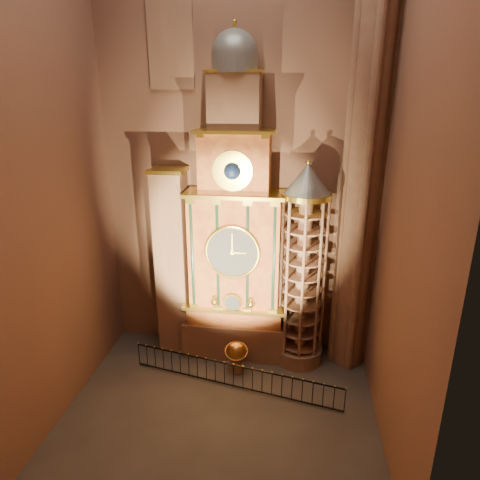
# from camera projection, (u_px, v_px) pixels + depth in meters

# --- Properties ---
(floor) EXTENTS (14.00, 14.00, 0.00)m
(floor) POSITION_uv_depth(u_px,v_px,m) (220.00, 412.00, 19.43)
(floor) COLOR #383330
(floor) RESTS_ON ground
(wall_back) EXTENTS (22.00, 0.00, 22.00)m
(wall_back) POSITION_uv_depth(u_px,v_px,m) (238.00, 151.00, 21.44)
(wall_back) COLOR #855847
(wall_back) RESTS_ON floor
(wall_left) EXTENTS (0.00, 22.00, 22.00)m
(wall_left) POSITION_uv_depth(u_px,v_px,m) (40.00, 167.00, 16.73)
(wall_left) COLOR #855847
(wall_left) RESTS_ON floor
(wall_right) EXTENTS (0.00, 22.00, 22.00)m
(wall_right) POSITION_uv_depth(u_px,v_px,m) (412.00, 176.00, 14.92)
(wall_right) COLOR #855847
(wall_right) RESTS_ON floor
(astronomical_clock) EXTENTS (5.60, 2.41, 16.70)m
(astronomical_clock) POSITION_uv_depth(u_px,v_px,m) (235.00, 239.00, 21.89)
(astronomical_clock) COLOR #8C634C
(astronomical_clock) RESTS_ON floor
(portrait_tower) EXTENTS (1.80, 1.60, 10.20)m
(portrait_tower) POSITION_uv_depth(u_px,v_px,m) (173.00, 263.00, 22.84)
(portrait_tower) COLOR #8C634C
(portrait_tower) RESTS_ON floor
(stair_turret) EXTENTS (2.50, 2.50, 10.80)m
(stair_turret) POSITION_uv_depth(u_px,v_px,m) (303.00, 270.00, 21.65)
(stair_turret) COLOR #8C634C
(stair_turret) RESTS_ON floor
(gothic_pier) EXTENTS (2.04, 2.04, 22.00)m
(gothic_pier) POSITION_uv_depth(u_px,v_px,m) (366.00, 156.00, 19.72)
(gothic_pier) COLOR #8C634C
(gothic_pier) RESTS_ON floor
(stained_glass_window) EXTENTS (2.20, 0.14, 5.20)m
(stained_glass_window) POSITION_uv_depth(u_px,v_px,m) (170.00, 31.00, 19.98)
(stained_glass_window) COLOR navy
(stained_glass_window) RESTS_ON wall_back
(celestial_globe) EXTENTS (1.32, 1.26, 1.73)m
(celestial_globe) POSITION_uv_depth(u_px,v_px,m) (236.00, 354.00, 21.95)
(celestial_globe) COLOR #8C634C
(celestial_globe) RESTS_ON floor
(iron_railing) EXTENTS (10.45, 2.26, 1.27)m
(iron_railing) POSITION_uv_depth(u_px,v_px,m) (234.00, 376.00, 20.84)
(iron_railing) COLOR black
(iron_railing) RESTS_ON floor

